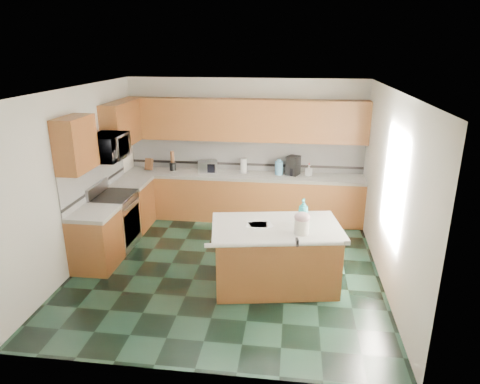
# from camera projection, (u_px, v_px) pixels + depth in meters

# --- Properties ---
(floor) EXTENTS (4.60, 4.60, 0.00)m
(floor) POSITION_uv_depth(u_px,v_px,m) (228.00, 267.00, 6.67)
(floor) COLOR black
(floor) RESTS_ON ground
(ceiling) EXTENTS (4.60, 4.60, 0.00)m
(ceiling) POSITION_uv_depth(u_px,v_px,m) (226.00, 90.00, 5.79)
(ceiling) COLOR white
(ceiling) RESTS_ON ground
(wall_back) EXTENTS (4.60, 0.04, 2.70)m
(wall_back) POSITION_uv_depth(u_px,v_px,m) (245.00, 148.00, 8.41)
(wall_back) COLOR white
(wall_back) RESTS_ON ground
(wall_front) EXTENTS (4.60, 0.04, 2.70)m
(wall_front) POSITION_uv_depth(u_px,v_px,m) (189.00, 259.00, 4.06)
(wall_front) COLOR white
(wall_front) RESTS_ON ground
(wall_left) EXTENTS (0.04, 4.60, 2.70)m
(wall_left) POSITION_uv_depth(u_px,v_px,m) (77.00, 178.00, 6.51)
(wall_left) COLOR white
(wall_left) RESTS_ON ground
(wall_right) EXTENTS (0.04, 4.60, 2.70)m
(wall_right) POSITION_uv_depth(u_px,v_px,m) (391.00, 191.00, 5.95)
(wall_right) COLOR white
(wall_right) RESTS_ON ground
(back_base_cab) EXTENTS (4.60, 0.60, 0.86)m
(back_base_cab) POSITION_uv_depth(u_px,v_px,m) (243.00, 198.00, 8.41)
(back_base_cab) COLOR #47230E
(back_base_cab) RESTS_ON ground
(back_countertop) EXTENTS (4.60, 0.64, 0.06)m
(back_countertop) POSITION_uv_depth(u_px,v_px,m) (243.00, 175.00, 8.26)
(back_countertop) COLOR white
(back_countertop) RESTS_ON back_base_cab
(back_upper_cab) EXTENTS (4.60, 0.33, 0.78)m
(back_upper_cab) POSITION_uv_depth(u_px,v_px,m) (244.00, 120.00, 8.04)
(back_upper_cab) COLOR #47230E
(back_upper_cab) RESTS_ON wall_back
(back_backsplash) EXTENTS (4.60, 0.02, 0.63)m
(back_backsplash) POSITION_uv_depth(u_px,v_px,m) (245.00, 155.00, 8.42)
(back_backsplash) COLOR silver
(back_backsplash) RESTS_ON back_countertop
(back_accent_band) EXTENTS (4.60, 0.01, 0.05)m
(back_accent_band) POSITION_uv_depth(u_px,v_px,m) (245.00, 164.00, 8.47)
(back_accent_band) COLOR black
(back_accent_band) RESTS_ON back_countertop
(left_base_cab_rear) EXTENTS (0.60, 0.82, 0.86)m
(left_base_cab_rear) POSITION_uv_depth(u_px,v_px,m) (132.00, 206.00, 7.98)
(left_base_cab_rear) COLOR #47230E
(left_base_cab_rear) RESTS_ON ground
(left_counter_rear) EXTENTS (0.64, 0.82, 0.06)m
(left_counter_rear) POSITION_uv_depth(u_px,v_px,m) (130.00, 183.00, 7.83)
(left_counter_rear) COLOR white
(left_counter_rear) RESTS_ON left_base_cab_rear
(left_base_cab_front) EXTENTS (0.60, 0.72, 0.86)m
(left_base_cab_front) POSITION_uv_depth(u_px,v_px,m) (96.00, 241.00, 6.55)
(left_base_cab_front) COLOR #47230E
(left_base_cab_front) RESTS_ON ground
(left_counter_front) EXTENTS (0.64, 0.72, 0.06)m
(left_counter_front) POSITION_uv_depth(u_px,v_px,m) (93.00, 213.00, 6.40)
(left_counter_front) COLOR white
(left_counter_front) RESTS_ON left_base_cab_front
(left_backsplash) EXTENTS (0.02, 2.30, 0.63)m
(left_backsplash) POSITION_uv_depth(u_px,v_px,m) (95.00, 175.00, 7.06)
(left_backsplash) COLOR silver
(left_backsplash) RESTS_ON wall_left
(left_accent_band) EXTENTS (0.01, 2.30, 0.05)m
(left_accent_band) POSITION_uv_depth(u_px,v_px,m) (97.00, 187.00, 7.12)
(left_accent_band) COLOR black
(left_accent_band) RESTS_ON wall_left
(left_upper_cab_rear) EXTENTS (0.33, 1.09, 0.78)m
(left_upper_cab_rear) POSITION_uv_depth(u_px,v_px,m) (121.00, 124.00, 7.63)
(left_upper_cab_rear) COLOR #47230E
(left_upper_cab_rear) RESTS_ON wall_left
(left_upper_cab_front) EXTENTS (0.33, 0.72, 0.78)m
(left_upper_cab_front) POSITION_uv_depth(u_px,v_px,m) (75.00, 144.00, 6.07)
(left_upper_cab_front) COLOR #47230E
(left_upper_cab_front) RESTS_ON wall_left
(range_body) EXTENTS (0.60, 0.76, 0.88)m
(range_body) POSITION_uv_depth(u_px,v_px,m) (115.00, 222.00, 7.24)
(range_body) COLOR #B7B7BC
(range_body) RESTS_ON ground
(range_oven_door) EXTENTS (0.02, 0.68, 0.55)m
(range_oven_door) POSITION_uv_depth(u_px,v_px,m) (132.00, 225.00, 7.22)
(range_oven_door) COLOR black
(range_oven_door) RESTS_ON range_body
(range_cooktop) EXTENTS (0.62, 0.78, 0.04)m
(range_cooktop) POSITION_uv_depth(u_px,v_px,m) (113.00, 196.00, 7.09)
(range_cooktop) COLOR black
(range_cooktop) RESTS_ON range_body
(range_handle) EXTENTS (0.02, 0.66, 0.02)m
(range_handle) POSITION_uv_depth(u_px,v_px,m) (132.00, 204.00, 7.09)
(range_handle) COLOR #B7B7BC
(range_handle) RESTS_ON range_body
(range_backguard) EXTENTS (0.06, 0.76, 0.18)m
(range_backguard) POSITION_uv_depth(u_px,v_px,m) (97.00, 189.00, 7.08)
(range_backguard) COLOR #B7B7BC
(range_backguard) RESTS_ON range_body
(microwave) EXTENTS (0.50, 0.73, 0.41)m
(microwave) POSITION_uv_depth(u_px,v_px,m) (108.00, 147.00, 6.82)
(microwave) COLOR #B7B7BC
(microwave) RESTS_ON wall_left
(island_base) EXTENTS (1.80, 1.22, 0.86)m
(island_base) POSITION_uv_depth(u_px,v_px,m) (275.00, 258.00, 6.04)
(island_base) COLOR #47230E
(island_base) RESTS_ON ground
(island_top) EXTENTS (1.92, 1.34, 0.06)m
(island_top) POSITION_uv_depth(u_px,v_px,m) (276.00, 228.00, 5.89)
(island_top) COLOR white
(island_top) RESTS_ON island_base
(island_bullnose) EXTENTS (1.75, 0.36, 0.06)m
(island_bullnose) POSITION_uv_depth(u_px,v_px,m) (274.00, 244.00, 5.40)
(island_bullnose) COLOR white
(island_bullnose) RESTS_ON island_base
(treat_jar) EXTENTS (0.24, 0.24, 0.20)m
(treat_jar) POSITION_uv_depth(u_px,v_px,m) (302.00, 227.00, 5.60)
(treat_jar) COLOR white
(treat_jar) RESTS_ON island_top
(treat_jar_lid) EXTENTS (0.21, 0.21, 0.13)m
(treat_jar_lid) POSITION_uv_depth(u_px,v_px,m) (302.00, 217.00, 5.56)
(treat_jar_lid) COLOR beige
(treat_jar_lid) RESTS_ON treat_jar
(treat_jar_knob) EXTENTS (0.07, 0.02, 0.02)m
(treat_jar_knob) POSITION_uv_depth(u_px,v_px,m) (302.00, 214.00, 5.54)
(treat_jar_knob) COLOR tan
(treat_jar_knob) RESTS_ON treat_jar_lid
(treat_jar_knob_end_l) EXTENTS (0.04, 0.04, 0.04)m
(treat_jar_knob_end_l) POSITION_uv_depth(u_px,v_px,m) (300.00, 214.00, 5.55)
(treat_jar_knob_end_l) COLOR tan
(treat_jar_knob_end_l) RESTS_ON treat_jar_lid
(treat_jar_knob_end_r) EXTENTS (0.04, 0.04, 0.04)m
(treat_jar_knob_end_r) POSITION_uv_depth(u_px,v_px,m) (305.00, 214.00, 5.54)
(treat_jar_knob_end_r) COLOR tan
(treat_jar_knob_end_r) RESTS_ON treat_jar_lid
(soap_bottle_island) EXTENTS (0.18, 0.18, 0.38)m
(soap_bottle_island) POSITION_uv_depth(u_px,v_px,m) (303.00, 212.00, 5.84)
(soap_bottle_island) COLOR teal
(soap_bottle_island) RESTS_ON island_top
(paper_sheet_a) EXTENTS (0.37, 0.32, 0.00)m
(paper_sheet_a) POSITION_uv_depth(u_px,v_px,m) (261.00, 225.00, 5.91)
(paper_sheet_a) COLOR white
(paper_sheet_a) RESTS_ON island_top
(paper_sheet_b) EXTENTS (0.29, 0.22, 0.00)m
(paper_sheet_b) POSITION_uv_depth(u_px,v_px,m) (257.00, 224.00, 5.92)
(paper_sheet_b) COLOR white
(paper_sheet_b) RESTS_ON island_top
(clamp_body) EXTENTS (0.04, 0.10, 0.09)m
(clamp_body) POSITION_uv_depth(u_px,v_px,m) (297.00, 242.00, 5.37)
(clamp_body) COLOR black
(clamp_body) RESTS_ON island_top
(clamp_handle) EXTENTS (0.02, 0.07, 0.02)m
(clamp_handle) POSITION_uv_depth(u_px,v_px,m) (297.00, 245.00, 5.32)
(clamp_handle) COLOR black
(clamp_handle) RESTS_ON island_top
(knife_block) EXTENTS (0.15, 0.19, 0.26)m
(knife_block) POSITION_uv_depth(u_px,v_px,m) (149.00, 164.00, 8.49)
(knife_block) COLOR #472814
(knife_block) RESTS_ON back_countertop
(utensil_crock) EXTENTS (0.13, 0.13, 0.16)m
(utensil_crock) POSITION_uv_depth(u_px,v_px,m) (173.00, 166.00, 8.47)
(utensil_crock) COLOR black
(utensil_crock) RESTS_ON back_countertop
(utensil_bundle) EXTENTS (0.07, 0.07, 0.23)m
(utensil_bundle) POSITION_uv_depth(u_px,v_px,m) (172.00, 157.00, 8.40)
(utensil_bundle) COLOR #472814
(utensil_bundle) RESTS_ON utensil_crock
(toaster_oven) EXTENTS (0.40, 0.31, 0.21)m
(toaster_oven) POSITION_uv_depth(u_px,v_px,m) (208.00, 167.00, 8.35)
(toaster_oven) COLOR #B7B7BC
(toaster_oven) RESTS_ON back_countertop
(toaster_oven_door) EXTENTS (0.33, 0.01, 0.17)m
(toaster_oven_door) POSITION_uv_depth(u_px,v_px,m) (207.00, 168.00, 8.24)
(toaster_oven_door) COLOR black
(toaster_oven_door) RESTS_ON toaster_oven
(paper_towel) EXTENTS (0.12, 0.12, 0.28)m
(paper_towel) POSITION_uv_depth(u_px,v_px,m) (244.00, 166.00, 8.30)
(paper_towel) COLOR white
(paper_towel) RESTS_ON back_countertop
(paper_towel_base) EXTENTS (0.19, 0.19, 0.01)m
(paper_towel_base) POSITION_uv_depth(u_px,v_px,m) (244.00, 172.00, 8.34)
(paper_towel_base) COLOR #B7B7BC
(paper_towel_base) RESTS_ON back_countertop
(water_jug) EXTENTS (0.16, 0.16, 0.26)m
(water_jug) POSITION_uv_depth(u_px,v_px,m) (279.00, 168.00, 8.18)
(water_jug) COLOR #569CC5
(water_jug) RESTS_ON back_countertop
(water_jug_neck) EXTENTS (0.07, 0.07, 0.04)m
(water_jug_neck) POSITION_uv_depth(u_px,v_px,m) (279.00, 161.00, 8.13)
(water_jug_neck) COLOR #569CC5
(water_jug_neck) RESTS_ON water_jug
(coffee_maker) EXTENTS (0.29, 0.30, 0.37)m
(coffee_maker) POSITION_uv_depth(u_px,v_px,m) (293.00, 165.00, 8.15)
(coffee_maker) COLOR black
(coffee_maker) RESTS_ON back_countertop
(coffee_carafe) EXTENTS (0.15, 0.15, 0.15)m
(coffee_carafe) POSITION_uv_depth(u_px,v_px,m) (293.00, 172.00, 8.13)
(coffee_carafe) COLOR black
(coffee_carafe) RESTS_ON back_countertop
(soap_bottle_back) EXTENTS (0.14, 0.14, 0.21)m
(soap_bottle_back) POSITION_uv_depth(u_px,v_px,m) (309.00, 170.00, 8.11)
(soap_bottle_back) COLOR white
(soap_bottle_back) RESTS_ON back_countertop
(soap_back_cap) EXTENTS (0.02, 0.02, 0.03)m
(soap_back_cap) POSITION_uv_depth(u_px,v_px,m) (309.00, 164.00, 8.07)
(soap_back_cap) COLOR red
(soap_back_cap) RESTS_ON soap_bottle_back
(window_light_proxy) EXTENTS (0.02, 1.40, 1.10)m
(window_light_proxy) POSITION_uv_depth(u_px,v_px,m) (393.00, 185.00, 5.72)
(window_light_proxy) COLOR white
(window_light_proxy) RESTS_ON wall_right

